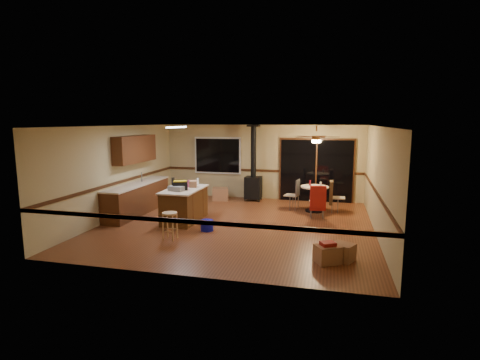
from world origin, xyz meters
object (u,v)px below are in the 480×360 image
(bar_stool, at_px, (170,226))
(chair_left, at_px, (295,191))
(dining_table, at_px, (314,194))
(box_under_window, at_px, (220,194))
(blue_bucket, at_px, (207,225))
(kitchen_island, at_px, (185,205))
(box_corner_a, at_px, (327,254))
(chair_right, at_px, (332,193))
(toolbox_black, at_px, (180,186))
(chair_near, at_px, (318,198))
(wood_stove, at_px, (253,180))
(toolbox_grey, at_px, (176,188))
(box_corner_b, at_px, (343,252))

(bar_stool, bearing_deg, chair_left, 55.13)
(dining_table, xyz_separation_m, box_under_window, (-3.25, 0.89, -0.31))
(blue_bucket, xyz_separation_m, box_under_window, (-0.73, 3.58, 0.08))
(kitchen_island, bearing_deg, box_corner_a, -30.06)
(chair_right, bearing_deg, kitchen_island, -153.28)
(toolbox_black, relative_size, chair_near, 0.57)
(chair_left, bearing_deg, chair_right, -1.55)
(wood_stove, bearing_deg, toolbox_grey, -112.19)
(bar_stool, bearing_deg, toolbox_black, 102.86)
(box_corner_a, distance_m, box_corner_b, 0.35)
(wood_stove, height_order, bar_stool, wood_stove)
(toolbox_black, height_order, chair_right, toolbox_black)
(bar_stool, distance_m, dining_table, 4.74)
(chair_right, bearing_deg, blue_bucket, -137.95)
(kitchen_island, relative_size, wood_stove, 0.67)
(toolbox_grey, xyz_separation_m, chair_left, (2.91, 2.36, -0.37))
(chair_right, relative_size, box_under_window, 1.29)
(chair_left, height_order, box_corner_b, chair_left)
(chair_left, bearing_deg, toolbox_black, -142.46)
(toolbox_grey, distance_m, box_corner_b, 4.65)
(chair_near, relative_size, box_corner_a, 1.55)
(kitchen_island, distance_m, bar_stool, 1.66)
(bar_stool, height_order, box_corner_a, bar_stool)
(blue_bucket, height_order, box_corner_a, box_corner_a)
(wood_stove, distance_m, toolbox_black, 3.51)
(blue_bucket, bearing_deg, wood_stove, 84.04)
(dining_table, bearing_deg, wood_stove, 152.31)
(toolbox_black, bearing_deg, blue_bucket, -31.45)
(bar_stool, bearing_deg, box_corner_a, -9.81)
(chair_right, bearing_deg, box_under_window, 167.45)
(blue_bucket, bearing_deg, chair_left, 55.20)
(toolbox_black, bearing_deg, toolbox_grey, -107.69)
(chair_left, bearing_deg, wood_stove, 145.93)
(toolbox_black, xyz_separation_m, chair_right, (3.98, 2.17, -0.41))
(bar_stool, relative_size, chair_left, 1.24)
(box_corner_a, bearing_deg, box_under_window, 126.13)
(dining_table, bearing_deg, chair_left, 172.26)
(toolbox_grey, xyz_separation_m, blue_bucket, (0.99, -0.42, -0.83))
(kitchen_island, height_order, chair_near, chair_near)
(chair_near, height_order, box_corner_a, chair_near)
(blue_bucket, relative_size, chair_right, 0.46)
(blue_bucket, bearing_deg, dining_table, 46.85)
(toolbox_grey, height_order, blue_bucket, toolbox_grey)
(box_corner_b, bearing_deg, wood_stove, 119.35)
(chair_near, relative_size, box_under_window, 1.29)
(toolbox_grey, bearing_deg, dining_table, 32.97)
(toolbox_black, distance_m, dining_table, 4.09)
(wood_stove, relative_size, box_corner_b, 5.98)
(bar_stool, height_order, chair_right, chair_right)
(blue_bucket, bearing_deg, box_corner_b, -21.55)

